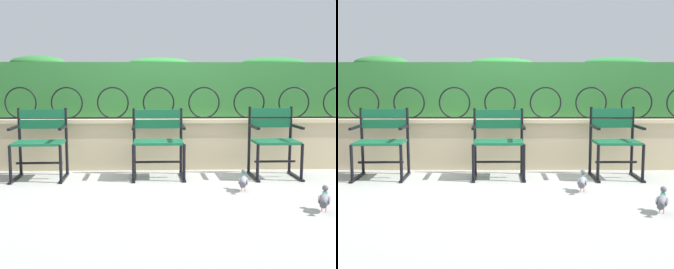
# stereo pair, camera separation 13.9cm
# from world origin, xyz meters

# --- Properties ---
(ground_plane) EXTENTS (60.00, 60.00, 0.00)m
(ground_plane) POSITION_xyz_m (0.00, 0.00, 0.00)
(ground_plane) COLOR #9E9E99
(stone_wall) EXTENTS (6.40, 0.41, 0.67)m
(stone_wall) POSITION_xyz_m (0.00, 0.90, 0.34)
(stone_wall) COLOR #C6B289
(stone_wall) RESTS_ON ground
(iron_arch_fence) EXTENTS (5.88, 0.02, 0.42)m
(iron_arch_fence) POSITION_xyz_m (-0.09, 0.83, 0.86)
(iron_arch_fence) COLOR black
(iron_arch_fence) RESTS_ON stone_wall
(hedge_row) EXTENTS (6.27, 0.50, 0.85)m
(hedge_row) POSITION_xyz_m (-0.01, 1.33, 1.08)
(hedge_row) COLOR #2D7033
(hedge_row) RESTS_ON stone_wall
(park_chair_left) EXTENTS (0.62, 0.54, 0.84)m
(park_chair_left) POSITION_xyz_m (-1.53, 0.31, 0.46)
(park_chair_left) COLOR #145B38
(park_chair_left) RESTS_ON ground
(park_chair_centre) EXTENTS (0.64, 0.53, 0.83)m
(park_chair_centre) POSITION_xyz_m (-0.11, 0.34, 0.46)
(park_chair_centre) COLOR #145B38
(park_chair_centre) RESTS_ON ground
(park_chair_right) EXTENTS (0.57, 0.53, 0.85)m
(park_chair_right) POSITION_xyz_m (1.30, 0.33, 0.46)
(park_chair_right) COLOR #145B38
(park_chair_right) RESTS_ON ground
(pigeon_near_chairs) EXTENTS (0.15, 0.29, 0.22)m
(pigeon_near_chairs) POSITION_xyz_m (0.79, -0.39, 0.11)
(pigeon_near_chairs) COLOR gray
(pigeon_near_chairs) RESTS_ON ground
(pigeon_far_side) EXTENTS (0.18, 0.28, 0.22)m
(pigeon_far_side) POSITION_xyz_m (1.36, -1.14, 0.11)
(pigeon_far_side) COLOR slate
(pigeon_far_side) RESTS_ON ground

